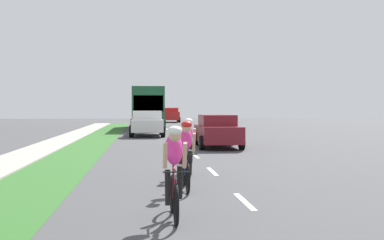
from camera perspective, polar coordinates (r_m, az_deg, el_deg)
The scene contains 11 objects.
ground_plane at distance 22.26m, azimuth -0.39°, elevation -3.37°, with size 120.00×120.00×0.00m, color #424244.
grass_verge at distance 22.33m, azimuth -12.37°, elevation -3.38°, with size 2.07×70.00×0.01m, color #2D6026.
sidewalk_concrete at distance 22.63m, azimuth -17.16°, elevation -3.34°, with size 1.72×70.00×0.10m, color #9E998E.
lane_markings_center at distance 26.23m, azimuth -1.18°, elevation -2.62°, with size 0.12×53.13×0.01m.
cyclist_lead at distance 8.39m, azimuth -2.05°, elevation -5.86°, with size 0.42×1.72×1.58m.
cyclist_trailing at distance 11.29m, azimuth -0.71°, elevation -3.97°, with size 0.42×1.72×1.58m.
cyclist_distant at distance 13.70m, azimuth -0.50°, elevation -3.01°, with size 0.42×1.72×1.58m.
sedan_maroon at distance 23.37m, azimuth 2.92°, elevation -1.25°, with size 1.98×4.30×1.52m.
pickup_white at distance 32.53m, azimuth -5.15°, elevation -0.38°, with size 2.22×5.10×1.64m.
bus_dark_green at distance 43.73m, azimuth -5.08°, elevation 1.61°, with size 2.78×11.60×3.48m.
suv_red at distance 62.07m, azimuth -2.43°, elevation 0.62°, with size 2.15×4.70×1.79m.
Camera 1 is at (-2.01, -2.09, 1.89)m, focal length 46.74 mm.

